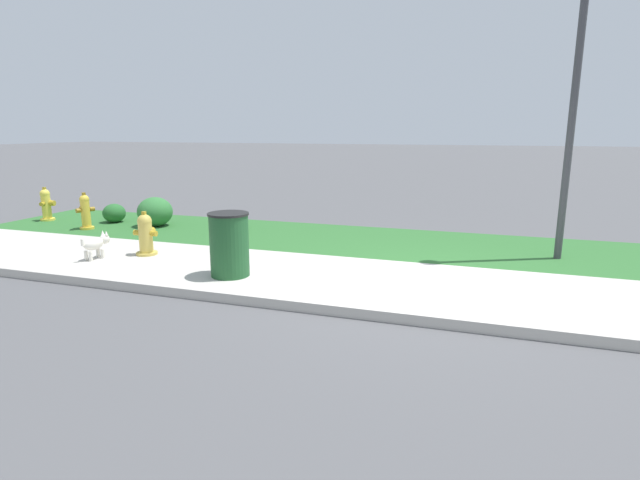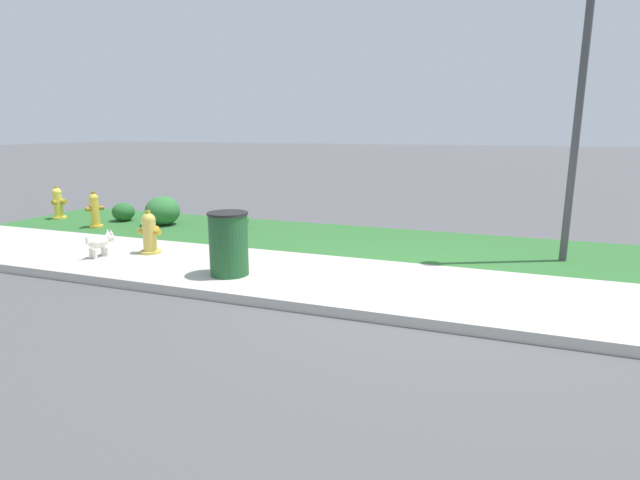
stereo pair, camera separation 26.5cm
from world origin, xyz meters
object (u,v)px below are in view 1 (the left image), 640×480
object	(u,v)px
small_white_dog	(96,244)
shrub_bush_mid_verge	(232,220)
fire_hydrant_at_driveway	(85,212)
street_lamp	(583,18)
shrub_bush_far_verge	(114,213)
shrub_bush_near_lamp	(155,212)
fire_hydrant_by_grass_verge	(46,205)
trash_bin	(229,245)
fire_hydrant_far_end	(146,234)

from	to	relation	value
small_white_dog	shrub_bush_mid_verge	size ratio (longest dim) A/B	1.12
fire_hydrant_at_driveway	small_white_dog	distance (m)	2.70
street_lamp	shrub_bush_far_verge	distance (m)	9.34
street_lamp	shrub_bush_far_verge	xyz separation A→B (m)	(-8.72, 0.39, -3.31)
street_lamp	shrub_bush_near_lamp	bearing A→B (deg)	177.71
fire_hydrant_by_grass_verge	shrub_bush_near_lamp	xyz separation A→B (m)	(2.67, 0.19, -0.05)
shrub_bush_near_lamp	shrub_bush_far_verge	world-z (taller)	shrub_bush_near_lamp
shrub_bush_mid_verge	fire_hydrant_by_grass_verge	bearing A→B (deg)	-174.92
street_lamp	fire_hydrant_at_driveway	bearing A→B (deg)	-177.37
fire_hydrant_at_driveway	street_lamp	size ratio (longest dim) A/B	0.14
fire_hydrant_at_driveway	trash_bin	distance (m)	4.80
fire_hydrant_at_driveway	fire_hydrant_far_end	bearing A→B (deg)	-93.93
fire_hydrant_by_grass_verge	shrub_bush_far_verge	world-z (taller)	fire_hydrant_by_grass_verge
fire_hydrant_at_driveway	trash_bin	size ratio (longest dim) A/B	0.84
small_white_dog	shrub_bush_near_lamp	xyz separation A→B (m)	(-0.80, 2.59, 0.06)
fire_hydrant_far_end	shrub_bush_far_verge	size ratio (longest dim) A/B	1.49
shrub_bush_mid_verge	trash_bin	bearing A→B (deg)	-62.54
trash_bin	fire_hydrant_at_driveway	bearing A→B (deg)	154.76
shrub_bush_far_verge	shrub_bush_mid_verge	size ratio (longest dim) A/B	1.08
trash_bin	shrub_bush_mid_verge	size ratio (longest dim) A/B	2.00
fire_hydrant_far_end	street_lamp	size ratio (longest dim) A/B	0.13
shrub_bush_near_lamp	shrub_bush_mid_verge	world-z (taller)	shrub_bush_near_lamp
fire_hydrant_by_grass_verge	fire_hydrant_far_end	distance (m)	4.48
fire_hydrant_by_grass_verge	shrub_bush_mid_verge	size ratio (longest dim) A/B	1.68
fire_hydrant_by_grass_verge	small_white_dog	size ratio (longest dim) A/B	1.50
fire_hydrant_at_driveway	shrub_bush_near_lamp	bearing A→B (deg)	-32.49
shrub_bush_far_verge	trash_bin	bearing A→B (deg)	-33.31
trash_bin	shrub_bush_mid_verge	bearing A→B (deg)	117.46
street_lamp	shrub_bush_near_lamp	xyz separation A→B (m)	(-7.61, 0.30, -3.21)
fire_hydrant_far_end	shrub_bush_mid_verge	size ratio (longest dim) A/B	1.61
shrub_bush_far_verge	fire_hydrant_at_driveway	bearing A→B (deg)	-90.99
trash_bin	shrub_bush_mid_verge	xyz separation A→B (m)	(-1.53, 2.95, -0.25)
small_white_dog	trash_bin	distance (m)	2.42
trash_bin	shrub_bush_near_lamp	size ratio (longest dim) A/B	1.23
fire_hydrant_far_end	shrub_bush_near_lamp	bearing A→B (deg)	118.48
fire_hydrant_far_end	fire_hydrant_by_grass_verge	bearing A→B (deg)	150.05
street_lamp	fire_hydrant_by_grass_verge	bearing A→B (deg)	179.35
fire_hydrant_at_driveway	shrub_bush_mid_verge	world-z (taller)	fire_hydrant_at_driveway
fire_hydrant_far_end	shrub_bush_near_lamp	world-z (taller)	fire_hydrant_far_end
shrub_bush_near_lamp	fire_hydrant_by_grass_verge	bearing A→B (deg)	-176.00
fire_hydrant_at_driveway	shrub_bush_far_verge	bearing A→B (deg)	24.51
fire_hydrant_far_end	shrub_bush_far_verge	bearing A→B (deg)	133.95
street_lamp	small_white_dog	bearing A→B (deg)	-161.47
shrub_bush_near_lamp	shrub_bush_mid_verge	distance (m)	1.69
shrub_bush_far_verge	street_lamp	bearing A→B (deg)	-2.59
fire_hydrant_far_end	trash_bin	bearing A→B (deg)	-23.51
fire_hydrant_by_grass_verge	street_lamp	bearing A→B (deg)	74.10
street_lamp	shrub_bush_mid_verge	distance (m)	6.82
small_white_dog	shrub_bush_near_lamp	world-z (taller)	shrub_bush_near_lamp
fire_hydrant_at_driveway	trash_bin	xyz separation A→B (m)	(4.34, -2.04, 0.08)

